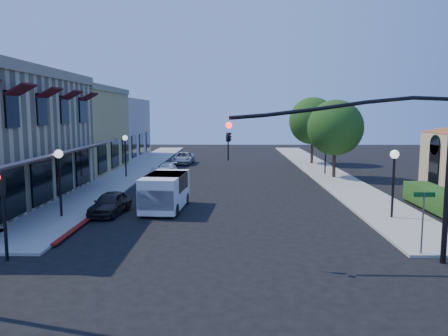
{
  "coord_description": "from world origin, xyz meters",
  "views": [
    {
      "loc": [
        0.28,
        -13.94,
        5.45
      ],
      "look_at": [
        -0.08,
        8.33,
        2.6
      ],
      "focal_mm": 35.0,
      "sensor_mm": 36.0,
      "label": 1
    }
  ],
  "objects_px": {
    "street_tree_b": "(313,121)",
    "lamppost_left_near": "(59,166)",
    "lamppost_left_far": "(125,145)",
    "parked_car_c": "(167,171)",
    "lamppost_right_near": "(394,167)",
    "lamppost_right_far": "(326,144)",
    "parked_car_d": "(183,158)",
    "signal_mast_arm": "(389,151)",
    "street_tree_a": "(335,128)",
    "secondary_signal": "(2,200)",
    "parked_car_a": "(110,203)",
    "white_van": "(165,190)",
    "street_name_sign": "(423,213)",
    "parked_car_b": "(161,178)"
  },
  "relations": [
    {
      "from": "street_tree_b",
      "to": "lamppost_left_near",
      "type": "bearing_deg",
      "value": -125.79
    },
    {
      "from": "lamppost_left_far",
      "to": "parked_car_c",
      "type": "height_order",
      "value": "lamppost_left_far"
    },
    {
      "from": "lamppost_right_near",
      "to": "parked_car_c",
      "type": "bearing_deg",
      "value": 133.92
    },
    {
      "from": "lamppost_right_far",
      "to": "parked_car_d",
      "type": "height_order",
      "value": "lamppost_right_far"
    },
    {
      "from": "parked_car_d",
      "to": "lamppost_left_far",
      "type": "bearing_deg",
      "value": -108.98
    },
    {
      "from": "signal_mast_arm",
      "to": "parked_car_d",
      "type": "relative_size",
      "value": 1.81
    },
    {
      "from": "street_tree_a",
      "to": "parked_car_d",
      "type": "relative_size",
      "value": 1.47
    },
    {
      "from": "secondary_signal",
      "to": "lamppost_left_near",
      "type": "height_order",
      "value": "lamppost_left_near"
    },
    {
      "from": "lamppost_right_far",
      "to": "street_tree_b",
      "type": "bearing_deg",
      "value": 87.85
    },
    {
      "from": "lamppost_right_near",
      "to": "parked_car_a",
      "type": "xyz_separation_m",
      "value": [
        -14.7,
        0.91,
        -2.13
      ]
    },
    {
      "from": "white_van",
      "to": "signal_mast_arm",
      "type": "bearing_deg",
      "value": -42.57
    },
    {
      "from": "lamppost_right_far",
      "to": "street_name_sign",
      "type": "bearing_deg",
      "value": -92.63
    },
    {
      "from": "street_tree_a",
      "to": "lamppost_right_far",
      "type": "height_order",
      "value": "street_tree_a"
    },
    {
      "from": "lamppost_left_near",
      "to": "parked_car_d",
      "type": "bearing_deg",
      "value": 81.24
    },
    {
      "from": "lamppost_left_far",
      "to": "lamppost_right_far",
      "type": "distance_m",
      "value": 17.12
    },
    {
      "from": "signal_mast_arm",
      "to": "white_van",
      "type": "xyz_separation_m",
      "value": [
        -9.26,
        8.51,
        -2.92
      ]
    },
    {
      "from": "street_name_sign",
      "to": "parked_car_a",
      "type": "bearing_deg",
      "value": 153.92
    },
    {
      "from": "parked_car_b",
      "to": "parked_car_d",
      "type": "xyz_separation_m",
      "value": [
        0.0,
        14.58,
        -0.07
      ]
    },
    {
      "from": "street_name_sign",
      "to": "white_van",
      "type": "relative_size",
      "value": 0.53
    },
    {
      "from": "lamppost_left_far",
      "to": "parked_car_a",
      "type": "relative_size",
      "value": 1.0
    },
    {
      "from": "white_van",
      "to": "street_tree_a",
      "type": "bearing_deg",
      "value": 44.5
    },
    {
      "from": "signal_mast_arm",
      "to": "parked_car_a",
      "type": "xyz_separation_m",
      "value": [
        -12.06,
        7.41,
        -3.48
      ]
    },
    {
      "from": "lamppost_left_near",
      "to": "parked_car_c",
      "type": "relative_size",
      "value": 0.9
    },
    {
      "from": "street_name_sign",
      "to": "parked_car_c",
      "type": "height_order",
      "value": "street_name_sign"
    },
    {
      "from": "secondary_signal",
      "to": "parked_car_a",
      "type": "xyz_separation_m",
      "value": [
        1.8,
        7.5,
        -1.71
      ]
    },
    {
      "from": "street_tree_a",
      "to": "street_name_sign",
      "type": "relative_size",
      "value": 2.59
    },
    {
      "from": "parked_car_c",
      "to": "parked_car_d",
      "type": "relative_size",
      "value": 0.89
    },
    {
      "from": "street_tree_b",
      "to": "secondary_signal",
      "type": "xyz_separation_m",
      "value": [
        -16.8,
        -30.59,
        -2.23
      ]
    },
    {
      "from": "parked_car_d",
      "to": "street_tree_b",
      "type": "bearing_deg",
      "value": 1.32
    },
    {
      "from": "street_tree_b",
      "to": "parked_car_d",
      "type": "relative_size",
      "value": 1.59
    },
    {
      "from": "parked_car_a",
      "to": "parked_car_d",
      "type": "relative_size",
      "value": 0.81
    },
    {
      "from": "street_tree_b",
      "to": "lamppost_left_far",
      "type": "height_order",
      "value": "street_tree_b"
    },
    {
      "from": "lamppost_right_far",
      "to": "white_van",
      "type": "bearing_deg",
      "value": -130.39
    },
    {
      "from": "street_tree_b",
      "to": "secondary_signal",
      "type": "relative_size",
      "value": 2.11
    },
    {
      "from": "street_name_sign",
      "to": "white_van",
      "type": "distance_m",
      "value": 13.42
    },
    {
      "from": "street_name_sign",
      "to": "parked_car_d",
      "type": "xyz_separation_m",
      "value": [
        -12.3,
        29.8,
        -1.09
      ]
    },
    {
      "from": "white_van",
      "to": "lamppost_right_near",
      "type": "bearing_deg",
      "value": -9.56
    },
    {
      "from": "street_name_sign",
      "to": "parked_car_d",
      "type": "distance_m",
      "value": 32.26
    },
    {
      "from": "signal_mast_arm",
      "to": "street_name_sign",
      "type": "height_order",
      "value": "signal_mast_arm"
    },
    {
      "from": "signal_mast_arm",
      "to": "parked_car_b",
      "type": "bearing_deg",
      "value": 123.79
    },
    {
      "from": "parked_car_c",
      "to": "parked_car_a",
      "type": "bearing_deg",
      "value": -96.13
    },
    {
      "from": "street_name_sign",
      "to": "parked_car_b",
      "type": "bearing_deg",
      "value": 128.95
    },
    {
      "from": "street_tree_b",
      "to": "street_name_sign",
      "type": "distance_m",
      "value": 29.96
    },
    {
      "from": "lamppost_right_near",
      "to": "parked_car_b",
      "type": "distance_m",
      "value": 16.43
    },
    {
      "from": "lamppost_right_far",
      "to": "parked_car_c",
      "type": "height_order",
      "value": "lamppost_right_far"
    },
    {
      "from": "secondary_signal",
      "to": "signal_mast_arm",
      "type": "bearing_deg",
      "value": 0.37
    },
    {
      "from": "street_tree_b",
      "to": "parked_car_c",
      "type": "relative_size",
      "value": 1.78
    },
    {
      "from": "street_name_sign",
      "to": "lamppost_right_far",
      "type": "bearing_deg",
      "value": 87.37
    },
    {
      "from": "street_tree_a",
      "to": "secondary_signal",
      "type": "xyz_separation_m",
      "value": [
        -16.8,
        -20.59,
        -1.88
      ]
    },
    {
      "from": "street_tree_a",
      "to": "parked_car_d",
      "type": "height_order",
      "value": "street_tree_a"
    }
  ]
}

